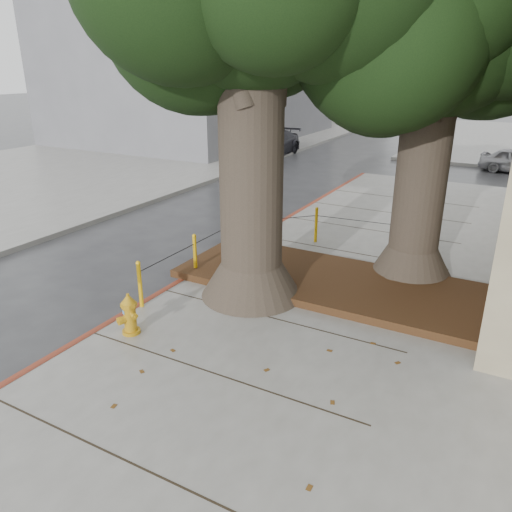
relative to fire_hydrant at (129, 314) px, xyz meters
The scene contains 11 objects.
ground 1.51m from the fire_hydrant, 13.10° to the right, with size 140.00×140.00×0.00m, color #28282B.
sidewalk_opposite 15.91m from the fire_hydrant, 142.52° to the left, with size 14.00×60.00×0.15m, color slate.
curb_red 2.31m from the fire_hydrant, 105.95° to the left, with size 0.14×26.00×0.16m, color maroon.
planter_bed 4.25m from the fire_hydrant, 57.54° to the left, with size 6.40×2.60×0.16m, color black.
building_far_grey 26.18m from the fire_hydrant, 122.14° to the left, with size 12.00×16.00×12.00m, color slate.
building_far_white 47.84m from the fire_hydrant, 109.27° to the left, with size 12.00×18.00×15.00m, color silver.
tree_near 5.65m from the fire_hydrant, 60.67° to the left, with size 4.50×3.80×7.68m.
tree_far 7.84m from the fire_hydrant, 51.26° to the left, with size 4.50×3.80×7.17m.
bollard_ring 4.09m from the fire_hydrant, 82.83° to the left, with size 3.79×5.39×0.95m.
fire_hydrant is the anchor object (origin of this frame).
car_dark 18.86m from the fire_hydrant, 109.79° to the left, with size 1.79×4.40×1.28m, color black.
Camera 1 is at (4.22, -5.31, 4.55)m, focal length 35.00 mm.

